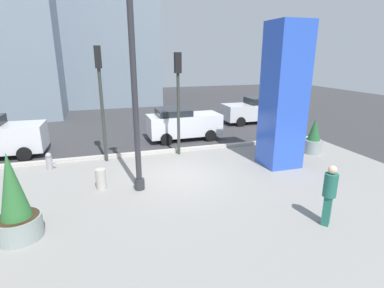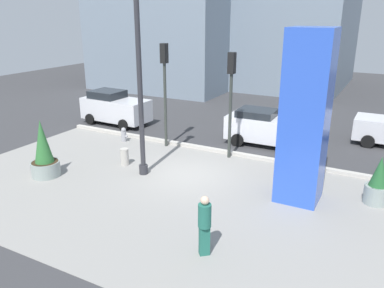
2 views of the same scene
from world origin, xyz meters
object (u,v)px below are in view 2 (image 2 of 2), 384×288
at_px(potted_plant_near_left, 44,154).
at_px(concrete_bollard, 125,157).
at_px(art_pillar_blue, 305,119).
at_px(potted_plant_mid_plaza, 378,184).
at_px(lamp_post, 140,82).
at_px(traffic_light_far_side, 231,89).
at_px(pedestrian_crossing, 205,223).
at_px(car_curb_west, 267,127).
at_px(car_intersection, 115,108).
at_px(fire_hydrant, 124,135).
at_px(traffic_light_corner, 165,79).

height_order(potted_plant_near_left, concrete_bollard, potted_plant_near_left).
height_order(art_pillar_blue, potted_plant_mid_plaza, art_pillar_blue).
bearing_deg(lamp_post, traffic_light_far_side, 55.63).
bearing_deg(pedestrian_crossing, car_curb_west, 98.26).
height_order(art_pillar_blue, traffic_light_far_side, art_pillar_blue).
height_order(potted_plant_near_left, car_intersection, potted_plant_near_left).
distance_m(lamp_post, fire_hydrant, 5.67).
height_order(art_pillar_blue, fire_hydrant, art_pillar_blue).
xyz_separation_m(art_pillar_blue, fire_hydrant, (-9.51, 2.26, -2.60)).
bearing_deg(concrete_bollard, pedestrian_crossing, -35.63).
relative_size(fire_hydrant, car_intersection, 0.18).
xyz_separation_m(car_intersection, pedestrian_crossing, (10.63, -9.46, 0.02)).
xyz_separation_m(fire_hydrant, traffic_light_far_side, (5.70, 0.41, 2.82)).
height_order(potted_plant_near_left, traffic_light_corner, traffic_light_corner).
distance_m(concrete_bollard, pedestrian_crossing, 7.45).
distance_m(art_pillar_blue, car_intersection, 13.14).
bearing_deg(art_pillar_blue, traffic_light_corner, 159.62).
relative_size(traffic_light_far_side, pedestrian_crossing, 2.67).
relative_size(lamp_post, fire_hydrant, 10.38).
xyz_separation_m(art_pillar_blue, traffic_light_far_side, (-3.81, 2.67, 0.23)).
bearing_deg(potted_plant_near_left, art_pillar_blue, 16.45).
distance_m(traffic_light_far_side, pedestrian_crossing, 8.01).
height_order(fire_hydrant, traffic_light_corner, traffic_light_corner).
height_order(concrete_bollard, traffic_light_corner, traffic_light_corner).
bearing_deg(art_pillar_blue, pedestrian_crossing, -107.18).
height_order(lamp_post, car_intersection, lamp_post).
xyz_separation_m(potted_plant_near_left, car_curb_west, (6.69, 8.07, -0.05)).
bearing_deg(fire_hydrant, art_pillar_blue, -13.37).
relative_size(potted_plant_near_left, fire_hydrant, 3.15).
distance_m(concrete_bollard, traffic_light_corner, 4.24).
height_order(concrete_bollard, pedestrian_crossing, pedestrian_crossing).
bearing_deg(pedestrian_crossing, traffic_light_far_side, 107.93).
distance_m(potted_plant_mid_plaza, pedestrian_crossing, 6.82).
distance_m(lamp_post, car_intersection, 8.60).
bearing_deg(fire_hydrant, lamp_post, -42.32).
distance_m(potted_plant_mid_plaza, car_intersection, 15.08).
distance_m(lamp_post, art_pillar_blue, 6.28).
distance_m(fire_hydrant, pedestrian_crossing, 10.65).
xyz_separation_m(car_curb_west, pedestrian_crossing, (1.44, -9.90, 0.10)).
bearing_deg(car_curb_west, pedestrian_crossing, -81.74).
relative_size(potted_plant_mid_plaza, car_curb_west, 0.42).
relative_size(potted_plant_near_left, traffic_light_far_side, 0.50).
distance_m(potted_plant_mid_plaza, concrete_bollard, 10.05).
height_order(potted_plant_near_left, pedestrian_crossing, potted_plant_near_left).
distance_m(lamp_post, concrete_bollard, 3.69).
relative_size(concrete_bollard, car_intersection, 0.18).
relative_size(fire_hydrant, traffic_light_corner, 0.15).
xyz_separation_m(potted_plant_mid_plaza, pedestrian_crossing, (-3.93, -5.56, 0.27)).
xyz_separation_m(traffic_light_corner, traffic_light_far_side, (3.40, -0.01, -0.15)).
bearing_deg(car_intersection, potted_plant_mid_plaza, -14.98).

